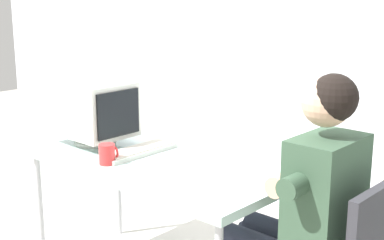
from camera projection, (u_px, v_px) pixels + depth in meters
The scene contains 6 objects.
wall_back at pixel (346, 4), 3.51m from camera, with size 8.00×0.10×3.00m, color silver.
desk at pixel (157, 168), 2.89m from camera, with size 1.46×0.71×0.73m.
crt_monitor at pixel (94, 109), 3.12m from camera, with size 0.43×0.34×0.36m.
keyboard at pixel (138, 151), 2.97m from camera, with size 0.15×0.46×0.03m.
person_seated at pixel (300, 206), 2.36m from camera, with size 0.74×0.55×1.28m.
desk_mug at pixel (107, 154), 2.78m from camera, with size 0.08×0.09×0.10m.
Camera 1 is at (1.99, -1.90, 1.61)m, focal length 51.66 mm.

